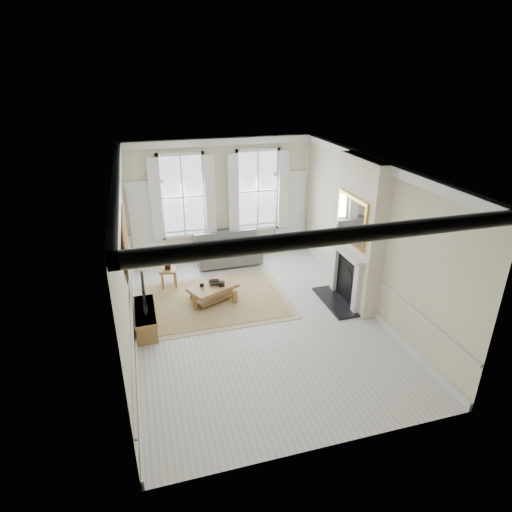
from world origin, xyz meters
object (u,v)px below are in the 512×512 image
object	(u,v)px
coffee_table	(213,289)
sofa	(228,251)
tv_stand	(146,319)
side_table	(168,273)

from	to	relation	value
coffee_table	sofa	bearing A→B (deg)	44.10
coffee_table	tv_stand	world-z (taller)	tv_stand
sofa	tv_stand	bearing A→B (deg)	-130.71
side_table	coffee_table	xyz separation A→B (m)	(0.94, -1.06, -0.05)
sofa	side_table	size ratio (longest dim) A/B	3.66
side_table	tv_stand	bearing A→B (deg)	-109.86
sofa	tv_stand	size ratio (longest dim) A/B	1.40
tv_stand	sofa	bearing A→B (deg)	49.29
side_table	coffee_table	distance (m)	1.41
sofa	side_table	distance (m)	2.02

